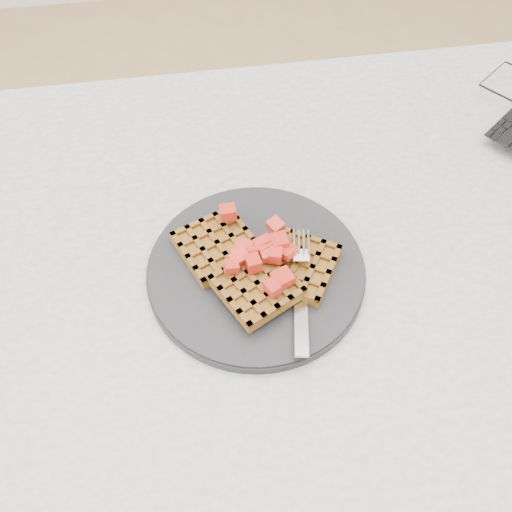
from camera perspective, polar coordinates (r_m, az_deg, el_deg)
The scene contains 6 objects.
ground at distance 1.45m, azimuth 6.04°, elevation -16.73°, with size 4.00×4.00×0.00m, color tan.
table at distance 0.88m, azimuth 9.59°, elevation -2.87°, with size 1.20×0.80×0.75m.
plate at distance 0.73m, azimuth -0.00°, elevation -1.47°, with size 0.28×0.28×0.02m, color black.
waffles at distance 0.71m, azimuth 0.06°, elevation -0.84°, with size 0.22×0.19×0.03m.
strawberry_pile at distance 0.69m, azimuth -0.00°, elevation 0.68°, with size 0.15×0.15×0.02m, color #9C150D, non-canonical shape.
fork at distance 0.70m, azimuth 4.49°, elevation -3.01°, with size 0.02×0.18×0.02m, color silver, non-canonical shape.
Camera 1 is at (-0.22, -0.44, 1.36)m, focal length 40.00 mm.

